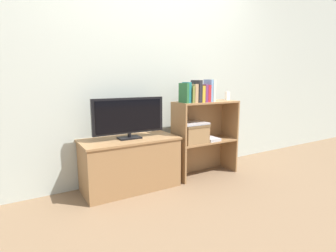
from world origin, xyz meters
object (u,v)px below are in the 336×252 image
Objects in this scene: magazine_stack at (209,138)px; book_charcoal at (196,91)px; book_skyblue at (208,91)px; storage_basket_left at (192,132)px; book_mustard at (200,94)px; tv_stand at (130,163)px; book_teal at (187,93)px; book_forest at (184,93)px; book_crimson at (205,93)px; tv at (129,117)px; book_olive at (190,94)px; book_tan at (193,93)px; book_ivory at (211,91)px; laptop at (193,123)px; baby_monitor at (227,96)px; book_plum at (202,93)px.

book_charcoal is at bearing -171.33° from magazine_stack.
storage_basket_left is at bearing 171.39° from book_skyblue.
magazine_stack is at bearing 10.71° from book_mustard.
tv_stand is 0.93m from book_teal.
book_forest is 1.16× the size of book_mustard.
magazine_stack is at bearing 19.07° from book_crimson.
tv is 0.78m from book_charcoal.
tv is at bearing 170.28° from book_olive.
book_teal reaches higher than book_tan.
book_charcoal is 1.28× the size of book_crimson.
book_tan is 0.24m from book_ivory.
book_charcoal is at bearing -49.67° from laptop.
book_tan is at bearing -9.29° from tv_stand.
baby_monitor is 0.58m from laptop.
laptop is (-0.22, 0.03, -0.35)m from book_ivory.
storage_basket_left is (-0.14, 0.03, -0.43)m from book_crimson.
book_tan reaches higher than book_olive.
book_crimson is (0.08, 0.00, 0.00)m from book_mustard.
book_charcoal is (0.73, -0.11, 0.71)m from tv_stand.
baby_monitor is at bearing 5.51° from book_mustard.
book_charcoal is (0.13, -0.00, 0.01)m from book_teal.
book_crimson is at bearing 0.00° from book_forest.
baby_monitor reaches higher than tv.
book_skyblue is 1.01× the size of book_ivory.
book_tan is 0.43m from storage_basket_left.
baby_monitor is (1.22, -0.07, 0.17)m from tv.
book_teal is (0.04, 0.00, 0.00)m from book_forest.
tv_stand is 0.98m from book_tan.
tv is at bearing 172.61° from book_crimson.
laptop is (0.02, 0.03, -0.33)m from book_tan.
book_skyblue reaches higher than laptop.
book_tan reaches higher than book_plum.
laptop is at bearing -6.78° from tv_stand.
book_tan is 0.09m from book_mustard.
magazine_stack is (0.38, 0.03, -0.53)m from book_forest.
tv is 3.75× the size of book_tan.
book_tan is 1.06× the size of book_crimson.
tv_stand is 5.46× the size of book_mustard.
book_crimson is at bearing 0.00° from book_mustard.
book_charcoal reaches higher than storage_basket_left.
book_olive reaches higher than baby_monitor.
tv is 0.93m from book_skyblue.
book_teal is at bearing -164.71° from laptop.
book_ivory reaches higher than book_mustard.
book_tan is 1.11× the size of book_mustard.
book_plum is at bearing -14.90° from storage_basket_left.
tv_stand is at bearing 170.71° from book_tan.
book_plum reaches higher than tv.
tv_stand is at bearing 173.22° from laptop.
book_tan reaches higher than tv.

